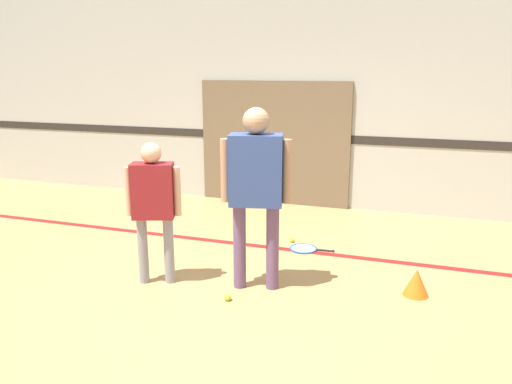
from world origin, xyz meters
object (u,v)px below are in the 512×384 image
racket_spare_on_floor (305,249)px  tennis_ball_by_spare_racket (292,239)px  person_student_left (153,198)px  tennis_ball_near_instructor (228,297)px  person_instructor (256,180)px  training_cone (416,282)px

racket_spare_on_floor → tennis_ball_by_spare_racket: 0.28m
person_student_left → tennis_ball_by_spare_racket: person_student_left is taller
person_student_left → tennis_ball_near_instructor: 1.15m
racket_spare_on_floor → tennis_ball_near_instructor: 1.53m
racket_spare_on_floor → tennis_ball_by_spare_racket: size_ratio=7.96×
person_instructor → person_student_left: person_instructor is taller
person_student_left → racket_spare_on_floor: 1.95m
racket_spare_on_floor → tennis_ball_near_instructor: (-0.35, -1.49, 0.02)m
racket_spare_on_floor → person_instructor: bearing=-104.1°
person_instructor → racket_spare_on_floor: 1.55m
racket_spare_on_floor → person_student_left: bearing=-134.6°
training_cone → person_student_left: bearing=-168.2°
person_student_left → training_cone: person_student_left is taller
tennis_ball_near_instructor → person_instructor: bearing=67.0°
person_student_left → tennis_ball_by_spare_racket: bearing=38.5°
racket_spare_on_floor → training_cone: (1.23, -0.83, 0.12)m
tennis_ball_near_instructor → tennis_ball_by_spare_racket: bearing=84.8°
person_instructor → tennis_ball_by_spare_racket: 1.67m
person_instructor → racket_spare_on_floor: person_instructor is taller
tennis_ball_by_spare_racket → tennis_ball_near_instructor: bearing=-95.2°
person_student_left → training_cone: bearing=-7.8°
tennis_ball_by_spare_racket → training_cone: bearing=-35.6°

